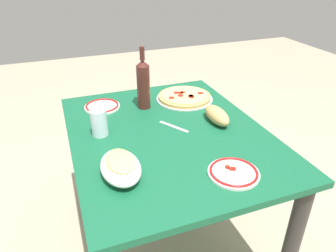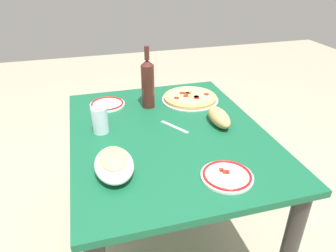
% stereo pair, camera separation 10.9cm
% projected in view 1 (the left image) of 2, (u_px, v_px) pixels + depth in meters
% --- Properties ---
extents(ground_plane, '(8.00, 8.00, 0.00)m').
position_uv_depth(ground_plane, '(168.00, 241.00, 1.85)').
color(ground_plane, tan).
rests_on(ground_plane, ground).
extents(dining_table, '(1.14, 0.90, 0.75)m').
position_uv_depth(dining_table, '(168.00, 154.00, 1.55)').
color(dining_table, '#145938').
rests_on(dining_table, ground).
extents(pepperoni_pizza, '(0.33, 0.33, 0.03)m').
position_uv_depth(pepperoni_pizza, '(185.00, 97.00, 1.81)').
color(pepperoni_pizza, '#B7B7BC').
rests_on(pepperoni_pizza, dining_table).
extents(baked_pasta_dish, '(0.24, 0.15, 0.08)m').
position_uv_depth(baked_pasta_dish, '(120.00, 166.00, 1.18)').
color(baked_pasta_dish, white).
rests_on(baked_pasta_dish, dining_table).
extents(wine_bottle, '(0.07, 0.07, 0.34)m').
position_uv_depth(wine_bottle, '(143.00, 84.00, 1.66)').
color(wine_bottle, '#471E19').
rests_on(wine_bottle, dining_table).
extents(water_glass, '(0.08, 0.08, 0.13)m').
position_uv_depth(water_glass, '(99.00, 123.00, 1.43)').
color(water_glass, silver).
rests_on(water_glass, dining_table).
extents(side_plate_near, '(0.20, 0.20, 0.02)m').
position_uv_depth(side_plate_near, '(234.00, 172.00, 1.20)').
color(side_plate_near, white).
rests_on(side_plate_near, dining_table).
extents(side_plate_far, '(0.19, 0.19, 0.02)m').
position_uv_depth(side_plate_far, '(102.00, 106.00, 1.71)').
color(side_plate_far, white).
rests_on(side_plate_far, dining_table).
extents(bread_loaf, '(0.20, 0.08, 0.08)m').
position_uv_depth(bread_loaf, '(217.00, 115.00, 1.55)').
color(bread_loaf, tan).
rests_on(bread_loaf, dining_table).
extents(fork_left, '(0.15, 0.10, 0.00)m').
position_uv_depth(fork_left, '(174.00, 127.00, 1.52)').
color(fork_left, '#B7B7BC').
rests_on(fork_left, dining_table).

